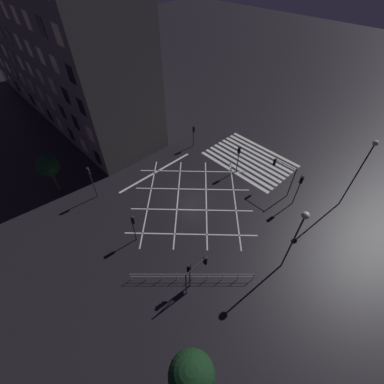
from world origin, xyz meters
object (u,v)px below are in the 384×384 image
(traffic_light_median_north, at_px, (133,223))
(street_tree_near, at_px, (48,166))
(traffic_light_median_south, at_px, (238,154))
(traffic_light_sw_cross, at_px, (299,185))
(traffic_light_nw_cross, at_px, (198,269))
(street_lamp_west, at_px, (365,161))
(street_lamp_far, at_px, (106,95))
(traffic_light_se_main, at_px, (194,132))
(street_tree_far, at_px, (192,375))
(traffic_light_sw_main, at_px, (282,170))
(traffic_light_ne_main, at_px, (91,177))
(street_lamp_east, at_px, (300,227))
(traffic_light_nw_main, at_px, (189,271))

(traffic_light_median_north, relative_size, street_tree_near, 0.70)
(traffic_light_median_south, height_order, traffic_light_sw_cross, traffic_light_sw_cross)
(traffic_light_nw_cross, distance_m, street_lamp_west, 19.60)
(traffic_light_sw_cross, distance_m, street_lamp_far, 27.76)
(traffic_light_se_main, bearing_deg, street_tree_far, -44.14)
(traffic_light_median_north, bearing_deg, traffic_light_median_south, -0.73)
(traffic_light_sw_main, bearing_deg, street_lamp_west, -152.81)
(street_tree_near, bearing_deg, traffic_light_sw_cross, -137.99)
(traffic_light_sw_main, xyz_separation_m, traffic_light_median_south, (5.58, 1.00, -0.28))
(traffic_light_nw_cross, relative_size, traffic_light_sw_cross, 0.82)
(traffic_light_ne_main, distance_m, traffic_light_median_north, 8.25)
(traffic_light_nw_cross, distance_m, street_lamp_far, 27.31)
(traffic_light_ne_main, relative_size, street_tree_far, 0.83)
(traffic_light_sw_cross, xyz_separation_m, street_lamp_east, (-3.53, 7.77, 2.90))
(traffic_light_sw_main, relative_size, street_tree_far, 0.78)
(traffic_light_ne_main, height_order, traffic_light_sw_cross, traffic_light_ne_main)
(traffic_light_ne_main, relative_size, traffic_light_nw_main, 1.29)
(traffic_light_nw_main, distance_m, street_lamp_east, 9.53)
(traffic_light_sw_main, distance_m, street_tree_far, 22.10)
(traffic_light_nw_cross, relative_size, street_lamp_west, 0.40)
(traffic_light_median_south, height_order, traffic_light_median_north, traffic_light_median_south)
(street_lamp_east, distance_m, street_tree_near, 26.61)
(traffic_light_ne_main, bearing_deg, traffic_light_median_north, -0.56)
(traffic_light_nw_main, bearing_deg, street_lamp_east, -121.16)
(street_lamp_far, bearing_deg, traffic_light_ne_main, 139.17)
(street_lamp_far, xyz_separation_m, street_tree_far, (-30.99, 13.13, -2.56))
(traffic_light_sw_main, xyz_separation_m, street_tree_far, (-6.96, 20.95, 0.84))
(street_lamp_east, height_order, street_tree_far, street_lamp_east)
(traffic_light_sw_main, height_order, traffic_light_median_south, traffic_light_sw_main)
(traffic_light_median_south, distance_m, street_tree_far, 23.59)
(traffic_light_sw_main, distance_m, street_tree_near, 26.49)
(traffic_light_nw_cross, relative_size, street_tree_far, 0.65)
(street_lamp_far, bearing_deg, traffic_light_sw_cross, -165.02)
(traffic_light_sw_cross, bearing_deg, street_lamp_far, -75.02)
(traffic_light_se_main, relative_size, traffic_light_nw_cross, 0.98)
(traffic_light_sw_main, relative_size, traffic_light_ne_main, 0.93)
(street_lamp_east, bearing_deg, traffic_light_nw_cross, 58.81)
(traffic_light_nw_cross, xyz_separation_m, traffic_light_ne_main, (15.90, 1.04, 0.64))
(traffic_light_nw_main, height_order, street_tree_near, street_tree_near)
(traffic_light_se_main, distance_m, traffic_light_nw_main, 21.34)
(street_lamp_west, bearing_deg, traffic_light_ne_main, 44.12)
(traffic_light_nw_main, bearing_deg, traffic_light_median_south, -64.81)
(traffic_light_ne_main, xyz_separation_m, street_lamp_west, (-20.38, -19.76, 3.07))
(traffic_light_ne_main, height_order, street_lamp_far, street_lamp_far)
(traffic_light_median_north, height_order, street_lamp_far, street_lamp_far)
(traffic_light_ne_main, distance_m, street_tree_far, 21.45)
(traffic_light_se_main, distance_m, street_lamp_east, 21.36)
(traffic_light_sw_main, height_order, street_lamp_west, street_lamp_west)
(traffic_light_sw_cross, relative_size, street_lamp_far, 0.50)
(traffic_light_nw_main, distance_m, traffic_light_median_north, 7.31)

